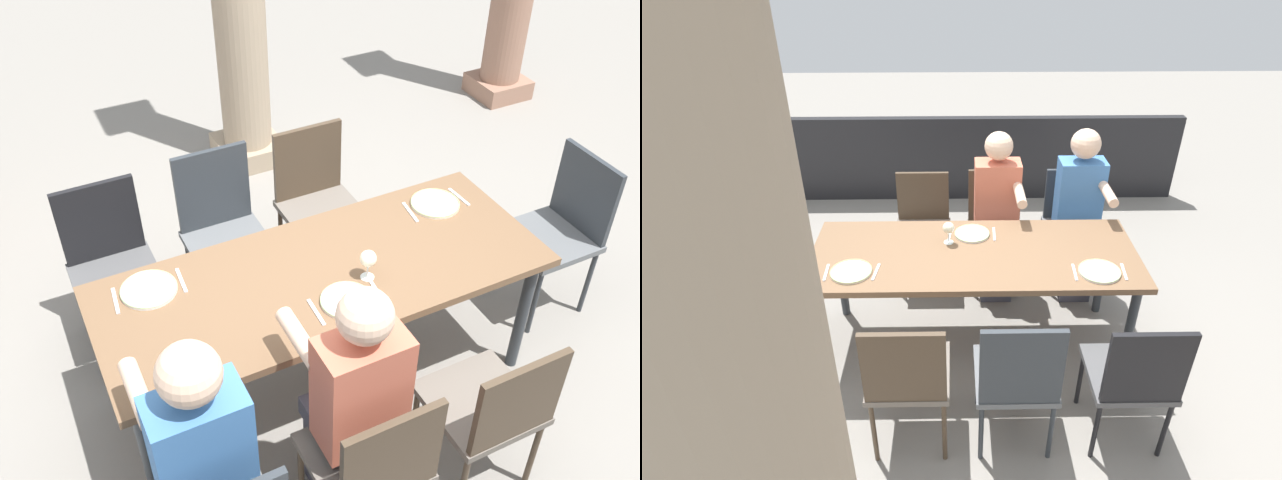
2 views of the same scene
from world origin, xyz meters
TOP-DOWN VIEW (x-y plane):
  - ground_plane at (0.00, 0.00)m, footprint 16.00×16.00m
  - dining_table at (0.00, 0.00)m, footprint 2.10×0.82m
  - chair_west_north at (-0.82, 0.84)m, footprint 0.44×0.44m
  - chair_west_south at (-0.82, -0.83)m, footprint 0.44×0.44m
  - chair_mid_north at (-0.20, 0.84)m, footprint 0.44×0.44m
  - chair_mid_south at (-0.20, -0.84)m, footprint 0.44×0.44m
  - chair_east_north at (0.38, 0.83)m, footprint 0.44×0.44m
  - chair_east_south at (0.38, -0.83)m, footprint 0.44×0.44m
  - chair_head_east at (1.47, 0.00)m, footprint 0.44×0.44m
  - diner_woman_green at (-0.82, -0.64)m, footprint 0.35×0.50m
  - diner_man_white at (-0.20, -0.65)m, footprint 0.35×0.49m
  - patio_railing at (0.00, -2.31)m, footprint 4.50×0.10m
  - plate_0 at (-0.75, 0.24)m, footprint 0.25×0.25m
  - fork_0 at (-0.90, 0.24)m, footprint 0.03×0.17m
  - spoon_0 at (-0.60, 0.24)m, footprint 0.03×0.17m
  - plate_1 at (0.01, -0.22)m, footprint 0.24×0.24m
  - wine_glass_1 at (0.17, -0.12)m, footprint 0.08×0.08m
  - fork_1 at (-0.14, -0.22)m, footprint 0.02×0.17m
  - spoon_1 at (0.16, -0.22)m, footprint 0.04×0.17m
  - plate_2 at (0.75, 0.21)m, footprint 0.25×0.25m
  - fork_2 at (0.60, 0.21)m, footprint 0.04×0.17m
  - spoon_2 at (0.90, 0.21)m, footprint 0.02×0.17m

SIDE VIEW (x-z plane):
  - ground_plane at x=0.00m, z-range 0.00..0.00m
  - patio_railing at x=0.00m, z-range 0.00..0.90m
  - chair_mid_south at x=-0.20m, z-range 0.06..0.98m
  - chair_west_north at x=-0.82m, z-range 0.06..0.99m
  - chair_east_south at x=0.38m, z-range 0.08..0.98m
  - chair_mid_north at x=-0.20m, z-range 0.06..1.01m
  - chair_west_south at x=-0.82m, z-range 0.08..1.00m
  - chair_head_east at x=1.47m, z-range 0.07..1.02m
  - chair_east_north at x=0.38m, z-range 0.08..1.02m
  - dining_table at x=0.00m, z-range 0.31..1.08m
  - diner_man_white at x=-0.20m, z-range 0.05..1.36m
  - diner_woman_green at x=-0.82m, z-range 0.05..1.39m
  - fork_0 at x=-0.90m, z-range 0.77..0.77m
  - spoon_0 at x=-0.60m, z-range 0.77..0.77m
  - fork_1 at x=-0.14m, z-range 0.77..0.77m
  - spoon_1 at x=0.16m, z-range 0.77..0.77m
  - fork_2 at x=0.60m, z-range 0.77..0.77m
  - spoon_2 at x=0.90m, z-range 0.77..0.77m
  - plate_0 at x=-0.75m, z-range 0.77..0.79m
  - plate_2 at x=0.75m, z-range 0.77..0.79m
  - plate_1 at x=0.01m, z-range 0.77..0.79m
  - wine_glass_1 at x=0.17m, z-range 0.80..0.95m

